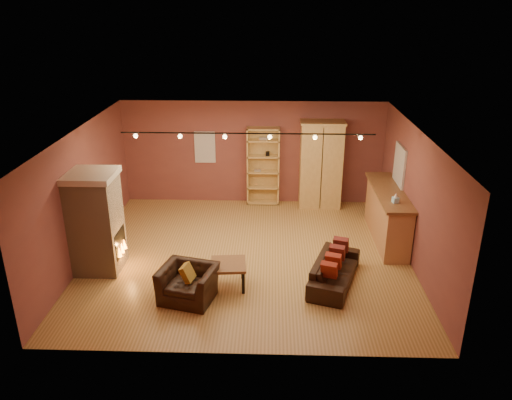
{
  "coord_description": "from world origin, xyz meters",
  "views": [
    {
      "loc": [
        0.5,
        -9.7,
        5.27
      ],
      "look_at": [
        0.18,
        0.2,
        1.26
      ],
      "focal_mm": 35.0,
      "sensor_mm": 36.0,
      "label": 1
    }
  ],
  "objects_px": {
    "fireplace": "(96,222)",
    "loveseat": "(335,266)",
    "bar_counter": "(387,215)",
    "armchair": "(188,278)",
    "coffee_table": "(228,267)",
    "armoire": "(321,165)",
    "bookcase": "(263,165)"
  },
  "relations": [
    {
      "from": "loveseat",
      "to": "coffee_table",
      "type": "relative_size",
      "value": 2.6
    },
    {
      "from": "bar_counter",
      "to": "coffee_table",
      "type": "bearing_deg",
      "value": -148.05
    },
    {
      "from": "bookcase",
      "to": "loveseat",
      "type": "distance_m",
      "value": 4.48
    },
    {
      "from": "coffee_table",
      "to": "armchair",
      "type": "bearing_deg",
      "value": -147.45
    },
    {
      "from": "fireplace",
      "to": "loveseat",
      "type": "distance_m",
      "value": 4.88
    },
    {
      "from": "bar_counter",
      "to": "bookcase",
      "type": "bearing_deg",
      "value": 143.3
    },
    {
      "from": "bar_counter",
      "to": "armchair",
      "type": "xyz_separation_m",
      "value": [
        -4.23,
        -2.65,
        -0.18
      ]
    },
    {
      "from": "bar_counter",
      "to": "loveseat",
      "type": "height_order",
      "value": "bar_counter"
    },
    {
      "from": "armchair",
      "to": "armoire",
      "type": "bearing_deg",
      "value": 72.71
    },
    {
      "from": "armoire",
      "to": "fireplace",
      "type": "bearing_deg",
      "value": -143.79
    },
    {
      "from": "bookcase",
      "to": "armoire",
      "type": "distance_m",
      "value": 1.55
    },
    {
      "from": "fireplace",
      "to": "loveseat",
      "type": "height_order",
      "value": "fireplace"
    },
    {
      "from": "bookcase",
      "to": "loveseat",
      "type": "relative_size",
      "value": 1.13
    },
    {
      "from": "bar_counter",
      "to": "armchair",
      "type": "bearing_deg",
      "value": -147.95
    },
    {
      "from": "bookcase",
      "to": "bar_counter",
      "type": "relative_size",
      "value": 0.83
    },
    {
      "from": "armoire",
      "to": "armchair",
      "type": "height_order",
      "value": "armoire"
    },
    {
      "from": "loveseat",
      "to": "armchair",
      "type": "xyz_separation_m",
      "value": [
        -2.81,
        -0.67,
        0.07
      ]
    },
    {
      "from": "bar_counter",
      "to": "armchair",
      "type": "relative_size",
      "value": 2.28
    },
    {
      "from": "armoire",
      "to": "coffee_table",
      "type": "relative_size",
      "value": 3.24
    },
    {
      "from": "fireplace",
      "to": "armchair",
      "type": "xyz_separation_m",
      "value": [
        2.01,
        -1.09,
        -0.62
      ]
    },
    {
      "from": "loveseat",
      "to": "bar_counter",
      "type": "bearing_deg",
      "value": -17.27
    },
    {
      "from": "armoire",
      "to": "armchair",
      "type": "relative_size",
      "value": 2.08
    },
    {
      "from": "coffee_table",
      "to": "armoire",
      "type": "bearing_deg",
      "value": 63.12
    },
    {
      "from": "armoire",
      "to": "bar_counter",
      "type": "height_order",
      "value": "armoire"
    },
    {
      "from": "fireplace",
      "to": "bookcase",
      "type": "bearing_deg",
      "value": 48.4
    },
    {
      "from": "armchair",
      "to": "fireplace",
      "type": "bearing_deg",
      "value": 165.64
    },
    {
      "from": "fireplace",
      "to": "bar_counter",
      "type": "bearing_deg",
      "value": 14.01
    },
    {
      "from": "coffee_table",
      "to": "fireplace",
      "type": "bearing_deg",
      "value": 166.96
    },
    {
      "from": "fireplace",
      "to": "coffee_table",
      "type": "bearing_deg",
      "value": -13.04
    },
    {
      "from": "armoire",
      "to": "loveseat",
      "type": "xyz_separation_m",
      "value": [
        -0.03,
        -3.97,
        -0.81
      ]
    },
    {
      "from": "bar_counter",
      "to": "loveseat",
      "type": "distance_m",
      "value": 2.45
    },
    {
      "from": "fireplace",
      "to": "bookcase",
      "type": "height_order",
      "value": "bookcase"
    }
  ]
}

